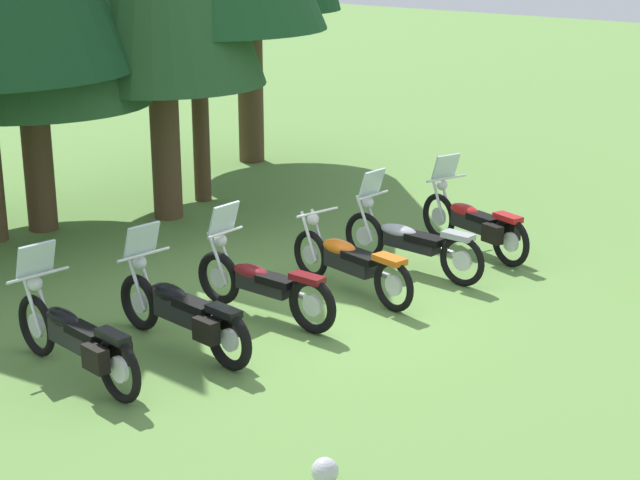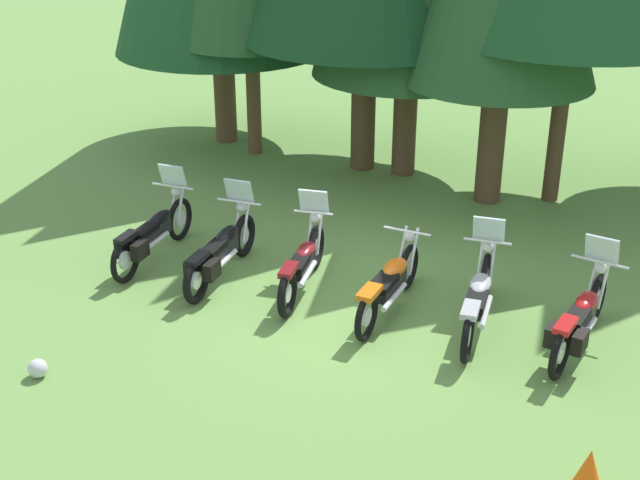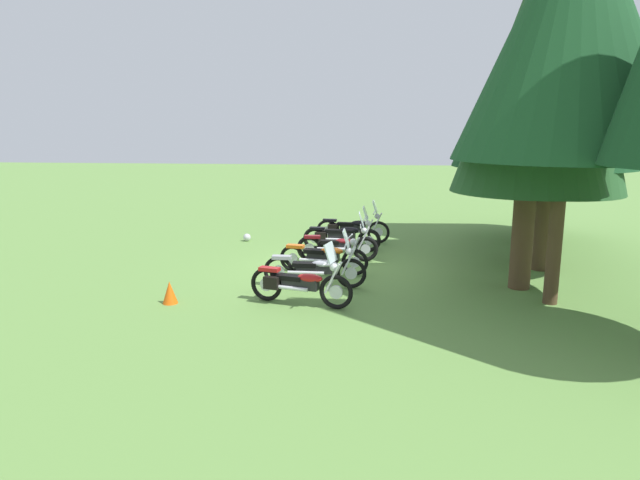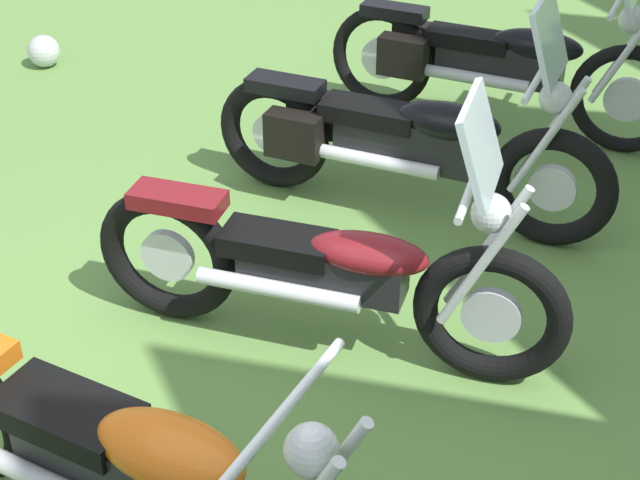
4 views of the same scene
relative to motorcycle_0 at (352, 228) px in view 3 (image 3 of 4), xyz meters
The scene contains 15 objects.
ground_plane 3.32m from the motorcycle_0, ahead, with size 80.00×80.00×0.00m, color #608C42.
motorcycle_0 is the anchor object (origin of this frame).
motorcycle_1 1.29m from the motorcycle_0, 11.92° to the right, with size 0.74×2.34×1.36m.
motorcycle_2 2.58m from the motorcycle_0, ahead, with size 0.60×2.25×1.36m.
motorcycle_3 3.96m from the motorcycle_0, ahead, with size 0.71×2.29×0.99m.
motorcycle_4 5.20m from the motorcycle_0, ahead, with size 0.67×2.40×1.36m.
motorcycle_5 6.54m from the motorcycle_0, ahead, with size 0.96×2.24×1.37m.
pine_tree_0 8.00m from the motorcycle_0, 101.76° to the left, with size 4.50×4.50×9.35m.
pine_tree_1 7.08m from the motorcycle_0, 93.57° to the left, with size 3.34×3.34×7.81m.
pine_tree_2 7.58m from the motorcycle_0, 67.95° to the left, with size 4.73×4.73×8.71m.
pine_tree_3 7.73m from the motorcycle_0, 59.73° to the left, with size 3.66×3.66×9.09m.
pine_tree_4 7.57m from the motorcycle_0, 40.77° to the left, with size 3.34×3.34×7.31m.
pine_tree_5 8.96m from the motorcycle_0, 37.29° to the left, with size 4.41×4.41×8.21m.
traffic_cone 7.55m from the motorcycle_0, 27.73° to the right, with size 0.32×0.32×0.48m, color #EA590F.
dropped_helmet 3.42m from the motorcycle_0, 87.80° to the right, with size 0.24×0.24×0.24m, color silver.
Camera 3 is at (14.31, 1.17, 3.67)m, focal length 31.35 mm.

